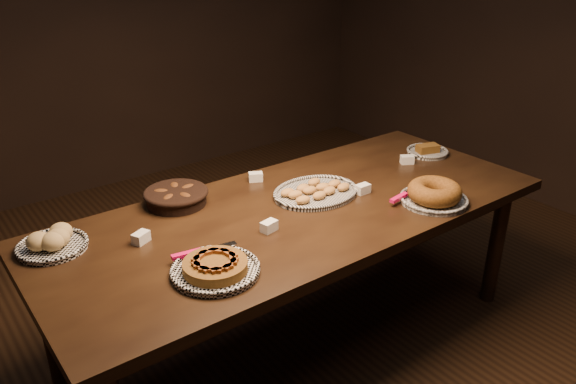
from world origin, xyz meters
TOP-DOWN VIEW (x-y plane):
  - ground at (0.00, 0.00)m, footprint 5.00×5.00m
  - buffet_table at (0.00, 0.00)m, footprint 2.40×1.00m
  - apple_tart_plate at (-0.59, -0.24)m, footprint 0.34×0.34m
  - madeleine_platter at (0.15, 0.06)m, footprint 0.43×0.35m
  - bundt_cake_plate at (0.54, -0.33)m, footprint 0.37×0.33m
  - croissant_basket at (-0.43, 0.38)m, footprint 0.34×0.34m
  - bread_roll_plate at (-1.02, 0.30)m, footprint 0.28×0.28m
  - loaf_plate at (1.02, 0.11)m, footprint 0.24×0.24m
  - tent_cards at (0.05, 0.09)m, footprint 1.61×0.54m

SIDE VIEW (x-z plane):
  - ground at x=0.00m, z-range 0.00..0.00m
  - buffet_table at x=0.00m, z-range 0.30..1.05m
  - madeleine_platter at x=0.15m, z-range 0.74..0.79m
  - loaf_plate at x=1.02m, z-range 0.74..0.80m
  - tent_cards at x=0.05m, z-range 0.75..0.79m
  - apple_tart_plate at x=-0.59m, z-range 0.74..0.80m
  - bread_roll_plate at x=-1.02m, z-range 0.74..0.83m
  - bundt_cake_plate at x=0.54m, z-range 0.74..0.84m
  - croissant_basket at x=-0.43m, z-range 0.76..0.83m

